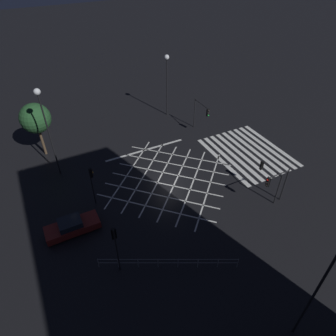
{
  "coord_description": "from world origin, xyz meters",
  "views": [
    {
      "loc": [
        -20.88,
        10.71,
        20.11
      ],
      "look_at": [
        0.0,
        0.0,
        1.45
      ],
      "focal_mm": 32.0,
      "sensor_mm": 36.0,
      "label": 1
    }
  ],
  "objects_px": {
    "traffic_light_nw_main": "(115,242)",
    "waiting_car": "(72,226)",
    "street_tree_near": "(35,118)",
    "traffic_light_median_north": "(92,179)",
    "street_lamp_west": "(43,113)",
    "street_lamp_east": "(167,69)",
    "traffic_light_sw_cross": "(275,182)",
    "traffic_light_sw_main": "(268,174)",
    "traffic_light_se_main": "(202,111)",
    "street_lamp_far": "(333,262)"
  },
  "relations": [
    {
      "from": "traffic_light_nw_main",
      "to": "street_lamp_east",
      "type": "distance_m",
      "value": 24.75
    },
    {
      "from": "traffic_light_sw_cross",
      "to": "traffic_light_se_main",
      "type": "xyz_separation_m",
      "value": [
        13.7,
        -1.01,
        0.26
      ]
    },
    {
      "from": "traffic_light_sw_cross",
      "to": "street_lamp_east",
      "type": "relative_size",
      "value": 0.45
    },
    {
      "from": "traffic_light_sw_main",
      "to": "street_lamp_east",
      "type": "distance_m",
      "value": 18.99
    },
    {
      "from": "street_tree_near",
      "to": "traffic_light_median_north",
      "type": "bearing_deg",
      "value": -164.34
    },
    {
      "from": "traffic_light_sw_main",
      "to": "street_tree_near",
      "type": "relative_size",
      "value": 0.55
    },
    {
      "from": "traffic_light_se_main",
      "to": "traffic_light_median_north",
      "type": "bearing_deg",
      "value": -68.33
    },
    {
      "from": "traffic_light_sw_main",
      "to": "street_lamp_far",
      "type": "xyz_separation_m",
      "value": [
        -10.84,
        7.02,
        5.09
      ]
    },
    {
      "from": "street_lamp_east",
      "to": "street_tree_near",
      "type": "distance_m",
      "value": 16.83
    },
    {
      "from": "street_lamp_far",
      "to": "street_lamp_east",
      "type": "bearing_deg",
      "value": -11.42
    },
    {
      "from": "traffic_light_nw_main",
      "to": "street_lamp_far",
      "type": "xyz_separation_m",
      "value": [
        -9.38,
        -8.28,
        4.35
      ]
    },
    {
      "from": "traffic_light_median_north",
      "to": "traffic_light_se_main",
      "type": "bearing_deg",
      "value": 21.67
    },
    {
      "from": "traffic_light_median_north",
      "to": "waiting_car",
      "type": "height_order",
      "value": "traffic_light_median_north"
    },
    {
      "from": "waiting_car",
      "to": "traffic_light_median_north",
      "type": "bearing_deg",
      "value": 41.97
    },
    {
      "from": "street_lamp_far",
      "to": "traffic_light_sw_cross",
      "type": "bearing_deg",
      "value": -34.55
    },
    {
      "from": "traffic_light_nw_main",
      "to": "waiting_car",
      "type": "xyz_separation_m",
      "value": [
        5.2,
        2.28,
        -2.61
      ]
    },
    {
      "from": "traffic_light_median_north",
      "to": "traffic_light_sw_main",
      "type": "bearing_deg",
      "value": -22.81
    },
    {
      "from": "street_tree_near",
      "to": "traffic_light_se_main",
      "type": "bearing_deg",
      "value": -103.08
    },
    {
      "from": "traffic_light_sw_main",
      "to": "street_lamp_west",
      "type": "height_order",
      "value": "street_lamp_west"
    },
    {
      "from": "street_lamp_east",
      "to": "street_tree_near",
      "type": "bearing_deg",
      "value": 96.94
    },
    {
      "from": "traffic_light_se_main",
      "to": "street_tree_near",
      "type": "relative_size",
      "value": 0.65
    },
    {
      "from": "traffic_light_sw_main",
      "to": "street_lamp_east",
      "type": "bearing_deg",
      "value": 3.33
    },
    {
      "from": "traffic_light_sw_cross",
      "to": "waiting_car",
      "type": "relative_size",
      "value": 0.83
    },
    {
      "from": "traffic_light_sw_cross",
      "to": "traffic_light_nw_main",
      "type": "bearing_deg",
      "value": 0.28
    },
    {
      "from": "traffic_light_sw_cross",
      "to": "street_lamp_west",
      "type": "bearing_deg",
      "value": -39.35
    },
    {
      "from": "traffic_light_nw_main",
      "to": "street_lamp_west",
      "type": "xyz_separation_m",
      "value": [
        13.56,
        1.66,
        3.9
      ]
    },
    {
      "from": "waiting_car",
      "to": "traffic_light_sw_cross",
      "type": "bearing_deg",
      "value": -16.73
    },
    {
      "from": "traffic_light_sw_cross",
      "to": "street_lamp_east",
      "type": "height_order",
      "value": "street_lamp_east"
    },
    {
      "from": "street_lamp_east",
      "to": "waiting_car",
      "type": "xyz_separation_m",
      "value": [
        -14.82,
        16.49,
        -5.72
      ]
    },
    {
      "from": "traffic_light_sw_main",
      "to": "traffic_light_median_north",
      "type": "height_order",
      "value": "traffic_light_median_north"
    },
    {
      "from": "waiting_car",
      "to": "traffic_light_nw_main",
      "type": "bearing_deg",
      "value": -66.37
    },
    {
      "from": "traffic_light_sw_cross",
      "to": "traffic_light_se_main",
      "type": "relative_size",
      "value": 0.92
    },
    {
      "from": "traffic_light_se_main",
      "to": "traffic_light_median_north",
      "type": "xyz_separation_m",
      "value": [
        -6.08,
        15.31,
        -0.09
      ]
    },
    {
      "from": "traffic_light_se_main",
      "to": "street_tree_near",
      "type": "xyz_separation_m",
      "value": [
        4.23,
        18.2,
        1.57
      ]
    },
    {
      "from": "traffic_light_se_main",
      "to": "street_lamp_east",
      "type": "distance_m",
      "value": 7.27
    },
    {
      "from": "traffic_light_se_main",
      "to": "street_lamp_far",
      "type": "relative_size",
      "value": 0.4
    },
    {
      "from": "waiting_car",
      "to": "traffic_light_sw_main",
      "type": "bearing_deg",
      "value": -12.01
    },
    {
      "from": "traffic_light_median_north",
      "to": "street_lamp_west",
      "type": "relative_size",
      "value": 0.43
    },
    {
      "from": "traffic_light_se_main",
      "to": "traffic_light_nw_main",
      "type": "relative_size",
      "value": 0.89
    },
    {
      "from": "traffic_light_median_north",
      "to": "street_lamp_west",
      "type": "distance_m",
      "value": 7.55
    },
    {
      "from": "traffic_light_median_north",
      "to": "street_lamp_east",
      "type": "distance_m",
      "value": 18.77
    },
    {
      "from": "traffic_light_sw_main",
      "to": "waiting_car",
      "type": "distance_m",
      "value": 18.06
    },
    {
      "from": "traffic_light_median_north",
      "to": "street_lamp_far",
      "type": "distance_m",
      "value": 19.33
    },
    {
      "from": "traffic_light_nw_main",
      "to": "street_tree_near",
      "type": "xyz_separation_m",
      "value": [
        18.0,
        2.4,
        1.34
      ]
    },
    {
      "from": "street_lamp_far",
      "to": "traffic_light_sw_main",
      "type": "bearing_deg",
      "value": -32.92
    },
    {
      "from": "traffic_light_sw_cross",
      "to": "street_tree_near",
      "type": "height_order",
      "value": "street_tree_near"
    },
    {
      "from": "street_lamp_east",
      "to": "waiting_car",
      "type": "height_order",
      "value": "street_lamp_east"
    },
    {
      "from": "traffic_light_sw_cross",
      "to": "traffic_light_median_north",
      "type": "height_order",
      "value": "traffic_light_median_north"
    },
    {
      "from": "traffic_light_sw_main",
      "to": "traffic_light_median_north",
      "type": "distance_m",
      "value": 16.07
    },
    {
      "from": "traffic_light_sw_cross",
      "to": "traffic_light_sw_main",
      "type": "height_order",
      "value": "traffic_light_sw_cross"
    }
  ]
}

